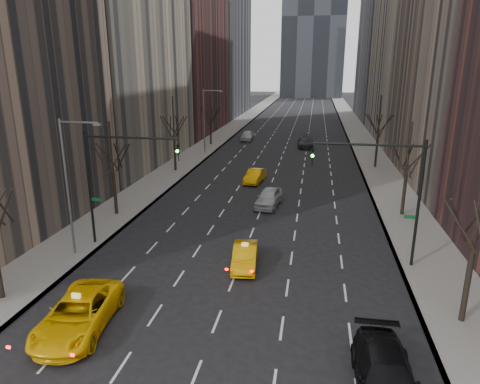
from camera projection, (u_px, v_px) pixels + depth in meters
The scene contains 21 objects.
ground at pixel (195, 376), 17.60m from camera, with size 400.00×400.00×0.00m, color black.
sidewalk_left at pixel (231, 129), 85.71m from camera, with size 4.50×320.00×0.15m, color slate.
sidewalk_right at pixel (357, 132), 81.65m from camera, with size 4.50×320.00×0.15m, color slate.
bld_left_far at pixel (176, 9), 77.23m from camera, with size 14.00×28.00×44.00m, color brown.
tree_lw_b at pixel (113, 173), 35.52m from camera, with size 3.36×3.50×7.82m.
tree_lw_c at pixel (174, 138), 50.54m from camera, with size 3.36×3.50×8.74m.
tree_lw_d at pixel (210, 123), 67.68m from camera, with size 3.36×3.50×7.36m.
tree_rw_a at pixel (473, 251), 20.17m from camera, with size 3.36×3.50×8.28m.
tree_rw_b at pixel (406, 173), 35.33m from camera, with size 3.36×3.50×7.82m.
tree_rw_c at pixel (378, 136), 52.24m from camera, with size 3.36×3.50×8.74m.
traffic_mast_left at pixel (111, 170), 28.87m from camera, with size 6.69×0.39×8.00m.
traffic_mast_right at pixel (392, 183), 25.86m from camera, with size 6.69×0.39×8.00m.
streetlight_near at pixel (71, 174), 27.24m from camera, with size 2.83×0.22×9.00m.
streetlight_far at pixel (206, 115), 60.29m from camera, with size 2.83×0.22×9.00m.
taxi_suv at pixel (79, 314), 20.53m from camera, with size 2.80×6.07×1.69m, color #FFC405.
taxi_sedan at pixel (245, 256), 27.05m from camera, with size 1.48×4.24×1.40m, color #DF9804.
silver_sedan_ahead at pixel (269, 197), 38.73m from camera, with size 1.90×4.72×1.61m, color #ACAEB4.
parked_suv_black at pixel (385, 376), 16.43m from camera, with size 2.27×5.58×1.62m, color black.
far_taxi at pixel (255, 176), 46.60m from camera, with size 1.52×4.35×1.43m, color #FFAD05.
far_suv_grey at pixel (305, 142), 66.79m from camera, with size 2.32×5.71×1.66m, color #29292D.
far_car_white at pixel (247, 136), 72.86m from camera, with size 1.93×4.78×1.63m, color silver.
Camera 1 is at (4.36, -14.17, 12.29)m, focal length 32.00 mm.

